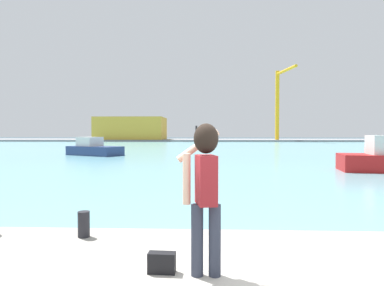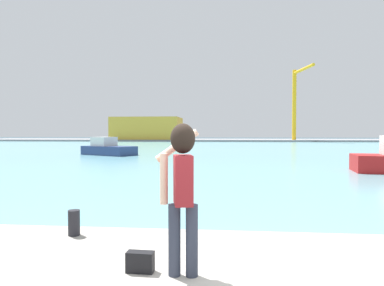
{
  "view_description": "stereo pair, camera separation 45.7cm",
  "coord_description": "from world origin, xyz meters",
  "px_view_note": "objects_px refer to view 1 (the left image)",
  "views": [
    {
      "loc": [
        -0.39,
        -3.76,
        2.31
      ],
      "look_at": [
        -0.79,
        5.24,
        2.04
      ],
      "focal_mm": 32.2,
      "sensor_mm": 36.0,
      "label": 1
    },
    {
      "loc": [
        0.06,
        -3.73,
        2.31
      ],
      "look_at": [
        -0.79,
        5.24,
        2.04
      ],
      "focal_mm": 32.2,
      "sensor_mm": 36.0,
      "label": 2
    }
  ],
  "objects_px": {
    "handbag": "(162,263)",
    "boat_moored": "(94,149)",
    "harbor_bollard": "(84,224)",
    "person_photographer": "(205,183)",
    "warehouse_left": "(131,128)",
    "port_crane": "(279,97)"
  },
  "relations": [
    {
      "from": "handbag",
      "to": "boat_moored",
      "type": "relative_size",
      "value": 0.05
    },
    {
      "from": "handbag",
      "to": "boat_moored",
      "type": "distance_m",
      "value": 32.21
    },
    {
      "from": "handbag",
      "to": "harbor_bollard",
      "type": "xyz_separation_m",
      "value": [
        -1.4,
        1.32,
        0.08
      ]
    },
    {
      "from": "harbor_bollard",
      "to": "warehouse_left",
      "type": "bearing_deg",
      "value": 102.04
    },
    {
      "from": "person_photographer",
      "to": "handbag",
      "type": "height_order",
      "value": "person_photographer"
    },
    {
      "from": "person_photographer",
      "to": "harbor_bollard",
      "type": "xyz_separation_m",
      "value": [
        -1.91,
        1.37,
        -0.86
      ]
    },
    {
      "from": "handbag",
      "to": "boat_moored",
      "type": "height_order",
      "value": "boat_moored"
    },
    {
      "from": "handbag",
      "to": "harbor_bollard",
      "type": "relative_size",
      "value": 0.8
    },
    {
      "from": "port_crane",
      "to": "person_photographer",
      "type": "bearing_deg",
      "value": -102.24
    },
    {
      "from": "boat_moored",
      "to": "person_photographer",
      "type": "bearing_deg",
      "value": -41.18
    },
    {
      "from": "handbag",
      "to": "harbor_bollard",
      "type": "height_order",
      "value": "harbor_bollard"
    },
    {
      "from": "harbor_bollard",
      "to": "port_crane",
      "type": "height_order",
      "value": "port_crane"
    },
    {
      "from": "person_photographer",
      "to": "boat_moored",
      "type": "xyz_separation_m",
      "value": [
        -11.43,
        30.35,
        -1.07
      ]
    },
    {
      "from": "harbor_bollard",
      "to": "boat_moored",
      "type": "relative_size",
      "value": 0.06
    },
    {
      "from": "boat_moored",
      "to": "port_crane",
      "type": "distance_m",
      "value": 62.02
    },
    {
      "from": "person_photographer",
      "to": "warehouse_left",
      "type": "height_order",
      "value": "warehouse_left"
    },
    {
      "from": "person_photographer",
      "to": "harbor_bollard",
      "type": "bearing_deg",
      "value": 41.96
    },
    {
      "from": "harbor_bollard",
      "to": "boat_moored",
      "type": "bearing_deg",
      "value": 108.19
    },
    {
      "from": "harbor_bollard",
      "to": "warehouse_left",
      "type": "height_order",
      "value": "warehouse_left"
    },
    {
      "from": "person_photographer",
      "to": "handbag",
      "type": "xyz_separation_m",
      "value": [
        -0.5,
        0.05,
        -0.95
      ]
    },
    {
      "from": "port_crane",
      "to": "boat_moored",
      "type": "bearing_deg",
      "value": -118.97
    },
    {
      "from": "person_photographer",
      "to": "port_crane",
      "type": "xyz_separation_m",
      "value": [
        18.19,
        83.83,
        9.41
      ]
    }
  ]
}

